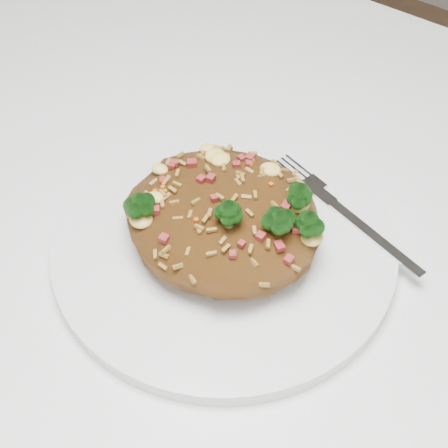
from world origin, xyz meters
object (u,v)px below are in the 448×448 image
at_px(fried_rice, 225,212).
at_px(fork, 352,219).
at_px(plate, 224,242).
at_px(dining_table, 247,310).

bearing_deg(fried_rice, fork, 46.43).
height_order(plate, fork, fork).
xyz_separation_m(fried_rice, fork, (0.07, 0.08, -0.03)).
relative_size(fried_rice, fork, 0.97).
distance_m(dining_table, fried_rice, 0.14).
height_order(plate, fried_rice, fried_rice).
height_order(fried_rice, fork, fried_rice).
height_order(dining_table, plate, plate).
xyz_separation_m(plate, fork, (0.07, 0.08, 0.01)).
distance_m(plate, fork, 0.11).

